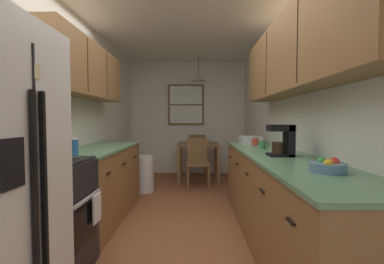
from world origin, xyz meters
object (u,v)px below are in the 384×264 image
dish_rack (250,140)px  dining_chair_far (197,152)px  mug_by_coffeemaker (255,142)px  table_serving_bowl (204,142)px  mug_spare (262,145)px  dining_chair_near (198,160)px  storage_canister (72,146)px  trash_bin (144,174)px  dining_table (198,149)px  coffee_maker (283,140)px  microwave_over_range (26,64)px  stove_range (44,218)px  fruit_bowl (328,166)px

dish_rack → dining_chair_far: bearing=108.4°
mug_by_coffeemaker → table_serving_bowl: 2.06m
mug_spare → table_serving_bowl: mug_spare is taller
dining_chair_near → storage_canister: (-1.22, -2.29, 0.48)m
trash_bin → storage_canister: storage_canister is taller
dining_table → coffee_maker: coffee_maker is taller
mug_spare → microwave_over_range: bearing=-152.4°
mug_by_coffeemaker → table_serving_bowl: size_ratio=0.63×
dining_table → mug_by_coffeemaker: bearing=-69.2°
mug_spare → stove_range: bearing=-151.0°
table_serving_bowl → mug_spare: bearing=-75.5°
fruit_bowl → trash_bin: bearing=121.6°
storage_canister → table_serving_bowl: size_ratio=0.88×
microwave_over_range → mug_spare: 2.45m
dining_table → dining_chair_far: (-0.02, 0.62, -0.13)m
table_serving_bowl → dining_chair_near: bearing=-100.9°
storage_canister → mug_spare: 2.05m
table_serving_bowl → dining_chair_far: bearing=102.7°
microwave_over_range → dish_rack: 2.83m
storage_canister → dish_rack: storage_canister is taller
storage_canister → mug_spare: bearing=16.6°
mug_spare → fruit_bowl: size_ratio=0.50×
stove_range → microwave_over_range: microwave_over_range is taller
dining_table → dining_chair_near: bearing=-91.6°
microwave_over_range → storage_canister: bearing=77.8°
dining_chair_near → table_serving_bowl: dining_chair_near is taller
dining_chair_near → dining_chair_far: same height
coffee_maker → dish_rack: (-0.03, 1.34, -0.10)m
mug_spare → table_serving_bowl: size_ratio=0.62×
dining_chair_near → trash_bin: bearing=-164.0°
stove_range → mug_by_coffeemaker: (1.96, 1.49, 0.48)m
dining_table → coffee_maker: 3.09m
mug_by_coffeemaker → storage_canister: bearing=-153.2°
stove_range → dining_table: (1.24, 3.41, 0.16)m
fruit_bowl → mug_spare: bearing=93.1°
dining_chair_near → mug_by_coffeemaker: 1.56m
dish_rack → table_serving_bowl: (-0.61, 1.67, -0.16)m
dining_chair_far → dish_rack: size_ratio=2.65×
fruit_bowl → dish_rack: size_ratio=0.68×
stove_range → dining_table: 3.63m
dining_table → table_serving_bowl: size_ratio=4.48×
microwave_over_range → fruit_bowl: bearing=-8.2°
microwave_over_range → mug_spare: size_ratio=5.46×
microwave_over_range → table_serving_bowl: 3.85m
microwave_over_range → table_serving_bowl: microwave_over_range is taller
dining_table → table_serving_bowl: bearing=22.0°
dining_chair_far → microwave_over_range: bearing=-108.2°
stove_range → dish_rack: 2.70m
stove_range → dining_chair_far: bearing=73.2°
dining_chair_near → table_serving_bowl: 0.74m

